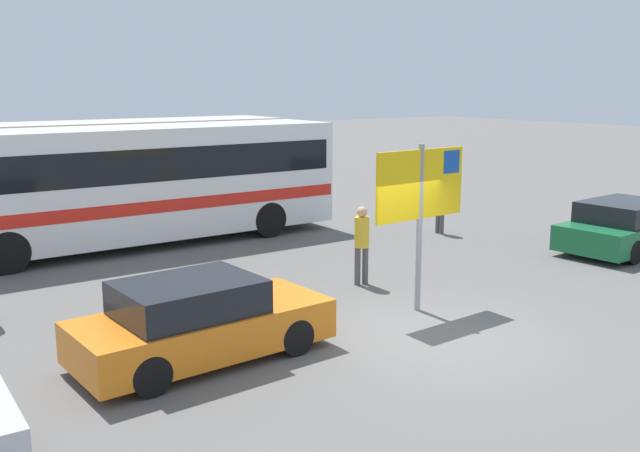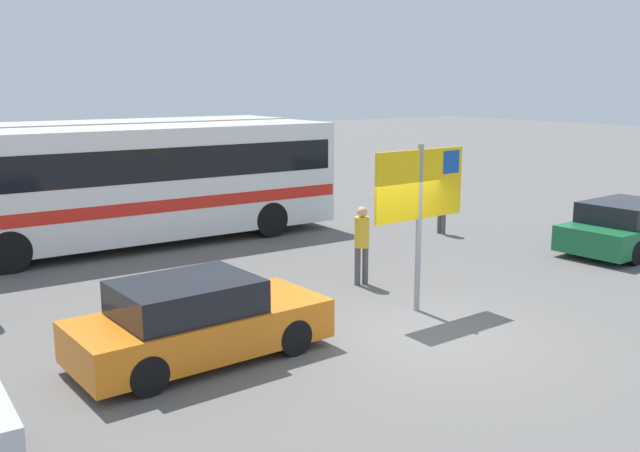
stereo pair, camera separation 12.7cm
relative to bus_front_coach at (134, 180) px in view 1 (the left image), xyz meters
The scene contains 8 objects.
ground 10.03m from the bus_front_coach, 80.46° to the right, with size 120.00×120.00×0.00m, color #605E5B.
bus_front_coach is the anchor object (origin of this frame).
bus_rear_coach 3.18m from the bus_front_coach, 84.76° to the left, with size 11.24×2.55×3.17m.
ferry_sign 8.86m from the bus_front_coach, 74.01° to the right, with size 2.20×0.16×3.20m.
car_green 13.04m from the bus_front_coach, 37.80° to the right, with size 4.45×2.15×1.32m.
car_orange 8.74m from the bus_front_coach, 104.34° to the right, with size 4.12×1.90×1.32m.
pedestrian_by_bus 7.03m from the bus_front_coach, 68.18° to the right, with size 0.32×0.32×1.72m.
pedestrian_near_sign 8.61m from the bus_front_coach, 24.88° to the right, with size 0.32×0.32×1.71m.
Camera 1 is at (-8.31, -8.41, 4.30)m, focal length 39.77 mm.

